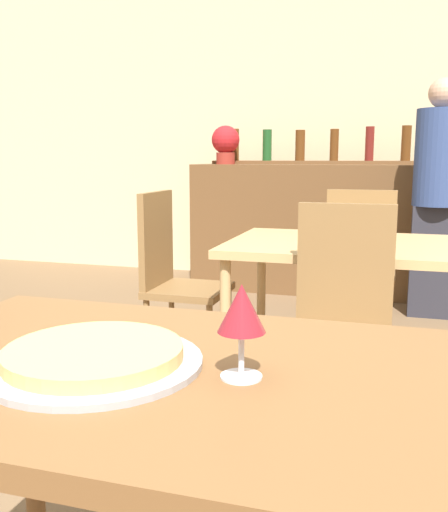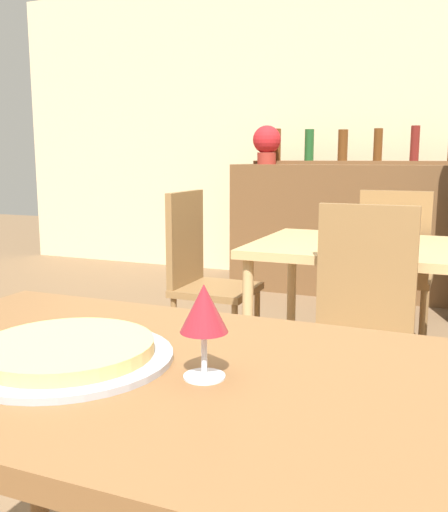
# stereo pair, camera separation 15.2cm
# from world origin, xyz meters

# --- Properties ---
(wall_back) EXTENTS (8.00, 0.05, 2.80)m
(wall_back) POSITION_xyz_m (0.00, 4.45, 1.40)
(wall_back) COLOR beige
(wall_back) RESTS_ON ground_plane
(dining_table_near) EXTENTS (1.14, 0.72, 0.77)m
(dining_table_near) POSITION_xyz_m (0.00, 0.00, 0.68)
(dining_table_near) COLOR brown
(dining_table_near) RESTS_ON ground_plane
(dining_table_far) EXTENTS (1.19, 0.85, 0.73)m
(dining_table_far) POSITION_xyz_m (0.19, 1.88, 0.65)
(dining_table_far) COLOR tan
(dining_table_far) RESTS_ON ground_plane
(bar_counter) EXTENTS (2.60, 0.56, 1.07)m
(bar_counter) POSITION_xyz_m (0.00, 3.95, 0.54)
(bar_counter) COLOR brown
(bar_counter) RESTS_ON ground_plane
(bar_back_shelf) EXTENTS (2.39, 0.24, 0.32)m
(bar_back_shelf) POSITION_xyz_m (0.01, 4.09, 1.15)
(bar_back_shelf) COLOR brown
(bar_back_shelf) RESTS_ON bar_counter
(chair_far_side_front) EXTENTS (0.40, 0.40, 0.95)m
(chair_far_side_front) POSITION_xyz_m (0.19, 1.29, 0.54)
(chair_far_side_front) COLOR olive
(chair_far_side_front) RESTS_ON ground_plane
(chair_far_side_back) EXTENTS (0.40, 0.40, 0.95)m
(chair_far_side_back) POSITION_xyz_m (0.19, 2.47, 0.54)
(chair_far_side_back) COLOR olive
(chair_far_side_back) RESTS_ON ground_plane
(chair_far_side_left) EXTENTS (0.40, 0.40, 0.95)m
(chair_far_side_left) POSITION_xyz_m (-0.74, 1.88, 0.54)
(chair_far_side_left) COLOR olive
(chair_far_side_left) RESTS_ON ground_plane
(pizza_tray) EXTENTS (0.38, 0.38, 0.04)m
(pizza_tray) POSITION_xyz_m (-0.12, -0.04, 0.79)
(pizza_tray) COLOR #A3A3A8
(pizza_tray) RESTS_ON dining_table_near
(person_standing) EXTENTS (0.34, 0.34, 1.66)m
(person_standing) POSITION_xyz_m (0.65, 3.37, 0.90)
(person_standing) COLOR #2D2D38
(person_standing) RESTS_ON ground_plane
(wine_glass) EXTENTS (0.08, 0.08, 0.16)m
(wine_glass) POSITION_xyz_m (0.14, -0.02, 0.88)
(wine_glass) COLOR silver
(wine_glass) RESTS_ON dining_table_near
(potted_plant) EXTENTS (0.24, 0.24, 0.33)m
(potted_plant) POSITION_xyz_m (-1.05, 3.90, 1.25)
(potted_plant) COLOR maroon
(potted_plant) RESTS_ON bar_counter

